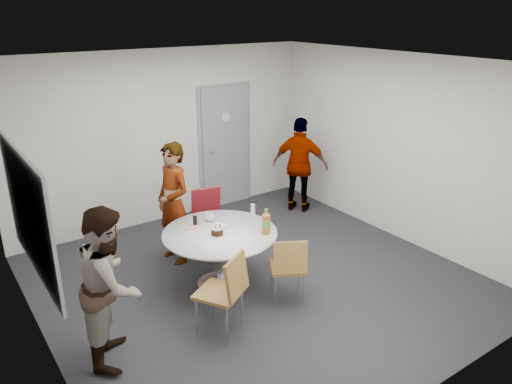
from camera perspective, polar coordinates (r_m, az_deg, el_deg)
floor at (r=6.45m, az=-0.03°, el=-10.05°), size 5.00×5.00×0.00m
ceiling at (r=5.59m, az=-0.04°, el=14.55°), size 5.00×5.00×0.00m
wall_back at (r=7.98m, az=-10.44°, el=6.17°), size 5.00×0.00×5.00m
wall_left at (r=4.99m, az=-24.33°, el=-4.18°), size 0.00×5.00×5.00m
wall_right at (r=7.53m, az=15.81°, el=4.88°), size 0.00×5.00×5.00m
wall_front at (r=4.25m, az=19.85°, el=-7.83°), size 5.00×0.00×5.00m
door at (r=8.54m, az=-3.54°, el=5.17°), size 1.02×0.17×2.12m
whiteboard at (r=5.15m, az=-24.52°, el=-2.28°), size 0.04×1.90×1.25m
table at (r=6.10m, az=-3.85°, el=-5.33°), size 1.39×1.39×1.04m
chair_near_left at (r=5.25m, az=-3.37°, el=-10.77°), size 0.61×0.63×0.92m
chair_near_right at (r=5.77m, az=3.77°, el=-8.24°), size 0.56×0.57×0.84m
chair_far at (r=6.98m, az=-5.40°, el=-2.54°), size 0.51×0.54×0.91m
person_main at (r=6.70m, az=-9.41°, el=-1.28°), size 0.46×0.64×1.65m
person_left at (r=5.02m, az=-16.31°, el=-10.10°), size 0.89×0.96×1.59m
person_right at (r=8.32m, az=5.07°, el=3.07°), size 0.87×0.98×1.60m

